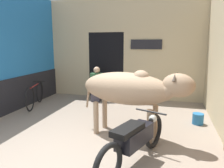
# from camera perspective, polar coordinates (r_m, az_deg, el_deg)

# --- Properties ---
(ground_plane) EXTENTS (30.00, 30.00, 0.00)m
(ground_plane) POSITION_cam_1_polar(r_m,az_deg,el_deg) (3.77, -13.53, -20.35)
(ground_plane) COLOR gray
(wall_left_shopfront) EXTENTS (0.25, 4.56, 3.41)m
(wall_left_shopfront) POSITION_cam_1_polar(r_m,az_deg,el_deg) (6.70, -25.63, 7.30)
(wall_left_shopfront) COLOR #236BAD
(wall_left_shopfront) RESTS_ON ground_plane
(wall_back_with_doorway) EXTENTS (5.32, 0.93, 3.41)m
(wall_back_with_doorway) POSITION_cam_1_polar(r_m,az_deg,el_deg) (7.86, 1.62, 7.52)
(wall_back_with_doorway) COLOR #C6B289
(wall_back_with_doorway) RESTS_ON ground_plane
(cow) EXTENTS (2.36, 1.07, 1.41)m
(cow) POSITION_cam_1_polar(r_m,az_deg,el_deg) (4.40, 5.00, -1.28)
(cow) COLOR tan
(cow) RESTS_ON ground_plane
(motorcycle_near) EXTENTS (0.86, 1.95, 0.75)m
(motorcycle_near) POSITION_cam_1_polar(r_m,az_deg,el_deg) (3.57, 5.93, -14.14)
(motorcycle_near) COLOR black
(motorcycle_near) RESTS_ON ground_plane
(bicycle) EXTENTS (0.61, 1.61, 0.73)m
(bicycle) POSITION_cam_1_polar(r_m,az_deg,el_deg) (7.09, -19.41, -2.62)
(bicycle) COLOR black
(bicycle) RESTS_ON ground_plane
(shopkeeper_seated) EXTENTS (0.40, 0.34, 1.15)m
(shopkeeper_seated) POSITION_cam_1_polar(r_m,az_deg,el_deg) (7.26, -4.08, 0.17)
(shopkeeper_seated) COLOR #3D3842
(shopkeeper_seated) RESTS_ON ground_plane
(plastic_stool) EXTENTS (0.35, 0.35, 0.38)m
(plastic_stool) POSITION_cam_1_polar(r_m,az_deg,el_deg) (7.26, -0.75, -2.96)
(plastic_stool) COLOR beige
(plastic_stool) RESTS_ON ground_plane
(bucket) EXTENTS (0.26, 0.26, 0.26)m
(bucket) POSITION_cam_1_polar(r_m,az_deg,el_deg) (5.69, 21.54, -8.45)
(bucket) COLOR #23669E
(bucket) RESTS_ON ground_plane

